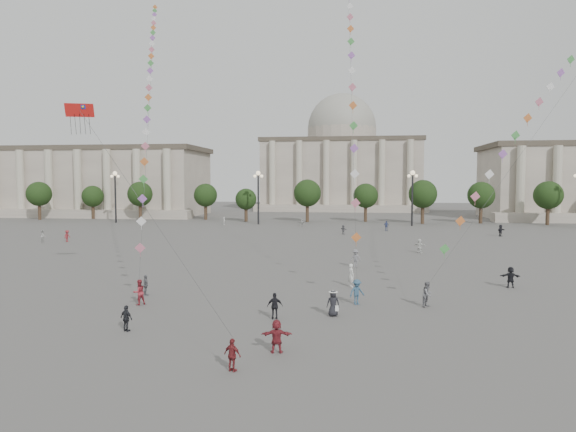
# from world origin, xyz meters

# --- Properties ---
(ground) EXTENTS (360.00, 360.00, 0.00)m
(ground) POSITION_xyz_m (0.00, 0.00, 0.00)
(ground) COLOR #514F4C
(ground) RESTS_ON ground
(hall_west) EXTENTS (84.00, 26.22, 17.20)m
(hall_west) POSITION_xyz_m (-75.00, 93.89, 8.43)
(hall_west) COLOR gray
(hall_west) RESTS_ON ground
(hall_central) EXTENTS (48.30, 34.30, 35.50)m
(hall_central) POSITION_xyz_m (0.00, 129.22, 14.23)
(hall_central) COLOR gray
(hall_central) RESTS_ON ground
(tree_row) EXTENTS (137.12, 5.12, 8.00)m
(tree_row) POSITION_xyz_m (0.00, 78.00, 5.39)
(tree_row) COLOR #36251B
(tree_row) RESTS_ON ground
(lamp_post_far_west) EXTENTS (2.00, 0.90, 10.65)m
(lamp_post_far_west) POSITION_xyz_m (-45.00, 70.00, 7.35)
(lamp_post_far_west) COLOR #262628
(lamp_post_far_west) RESTS_ON ground
(lamp_post_mid_west) EXTENTS (2.00, 0.90, 10.65)m
(lamp_post_mid_west) POSITION_xyz_m (-15.00, 70.00, 7.35)
(lamp_post_mid_west) COLOR #262628
(lamp_post_mid_west) RESTS_ON ground
(lamp_post_mid_east) EXTENTS (2.00, 0.90, 10.65)m
(lamp_post_mid_east) POSITION_xyz_m (15.00, 70.00, 7.35)
(lamp_post_mid_east) COLOR #262628
(lamp_post_mid_east) RESTS_ON ground
(person_crowd_0) EXTENTS (1.08, 0.63, 1.73)m
(person_crowd_0) POSITION_xyz_m (9.51, 59.53, 0.86)
(person_crowd_0) COLOR #37457C
(person_crowd_0) RESTS_ON ground
(person_crowd_1) EXTENTS (0.95, 1.04, 1.75)m
(person_crowd_1) POSITION_xyz_m (-39.67, 36.58, 0.87)
(person_crowd_1) COLOR #B7B8B3
(person_crowd_1) RESTS_ON ground
(person_crowd_2) EXTENTS (0.79, 1.16, 1.66)m
(person_crowd_2) POSITION_xyz_m (-36.45, 37.30, 0.83)
(person_crowd_2) COLOR maroon
(person_crowd_2) RESTS_ON ground
(person_crowd_3) EXTENTS (1.60, 0.55, 1.71)m
(person_crowd_3) POSITION_xyz_m (16.48, 12.44, 0.86)
(person_crowd_3) COLOR black
(person_crowd_3) RESTS_ON ground
(person_crowd_4) EXTENTS (1.41, 1.16, 1.52)m
(person_crowd_4) POSITION_xyz_m (-5.92, 66.23, 0.76)
(person_crowd_4) COLOR #B7B7B3
(person_crowd_4) RESTS_ON ground
(person_crowd_6) EXTENTS (1.28, 0.91, 1.80)m
(person_crowd_6) POSITION_xyz_m (4.08, 20.85, 0.90)
(person_crowd_6) COLOR slate
(person_crowd_6) RESTS_ON ground
(person_crowd_7) EXTENTS (1.58, 1.32, 1.70)m
(person_crowd_7) POSITION_xyz_m (11.76, 32.21, 0.85)
(person_crowd_7) COLOR white
(person_crowd_7) RESTS_ON ground
(person_crowd_9) EXTENTS (1.63, 1.53, 1.83)m
(person_crowd_9) POSITION_xyz_m (26.68, 52.82, 0.92)
(person_crowd_9) COLOR black
(person_crowd_9) RESTS_ON ground
(person_crowd_10) EXTENTS (0.44, 0.60, 1.53)m
(person_crowd_10) POSITION_xyz_m (-21.50, 68.00, 0.76)
(person_crowd_10) COLOR silver
(person_crowd_10) RESTS_ON ground
(person_crowd_12) EXTENTS (1.29, 1.42, 1.58)m
(person_crowd_12) POSITION_xyz_m (2.24, 52.65, 0.79)
(person_crowd_12) COLOR slate
(person_crowd_12) RESTS_ON ground
(person_crowd_13) EXTENTS (0.69, 0.81, 1.89)m
(person_crowd_13) POSITION_xyz_m (3.71, 11.19, 0.95)
(person_crowd_13) COLOR silver
(person_crowd_13) RESTS_ON ground
(tourist_0) EXTENTS (0.96, 0.68, 1.51)m
(tourist_0) POSITION_xyz_m (-1.53, -8.30, 0.76)
(tourist_0) COLOR maroon
(tourist_0) RESTS_ON ground
(tourist_1) EXTENTS (0.96, 0.69, 1.51)m
(tourist_1) POSITION_xyz_m (-9.01, -3.01, 0.76)
(tourist_1) COLOR #222327
(tourist_1) RESTS_ON ground
(tourist_2) EXTENTS (1.62, 0.69, 1.69)m
(tourist_2) POSITION_xyz_m (0.07, -5.53, 0.85)
(tourist_2) COLOR maroon
(tourist_2) RESTS_ON ground
(tourist_3) EXTENTS (0.83, 0.98, 1.57)m
(tourist_3) POSITION_xyz_m (-11.65, 6.04, 0.79)
(tourist_3) COLOR slate
(tourist_3) RESTS_ON ground
(tourist_4) EXTENTS (1.03, 0.60, 1.66)m
(tourist_4) POSITION_xyz_m (-0.97, 0.67, 0.83)
(tourist_4) COLOR black
(tourist_4) RESTS_ON ground
(kite_flyer_0) EXTENTS (1.08, 1.09, 1.78)m
(kite_flyer_0) POSITION_xyz_m (-10.92, 3.14, 0.89)
(kite_flyer_0) COLOR #9F2B36
(kite_flyer_0) RESTS_ON ground
(kite_flyer_1) EXTENTS (1.32, 1.16, 1.77)m
(kite_flyer_1) POSITION_xyz_m (4.13, 5.15, 0.89)
(kite_flyer_1) COLOR #31536F
(kite_flyer_1) RESTS_ON ground
(kite_flyer_2) EXTENTS (1.04, 1.08, 1.75)m
(kite_flyer_2) POSITION_xyz_m (8.93, 5.12, 0.87)
(kite_flyer_2) COLOR slate
(kite_flyer_2) RESTS_ON ground
(hat_person) EXTENTS (0.89, 0.65, 1.69)m
(hat_person) POSITION_xyz_m (2.61, 1.84, 0.88)
(hat_person) COLOR black
(hat_person) RESTS_ON ground
(dragon_kite) EXTENTS (9.33, 8.93, 26.58)m
(dragon_kite) POSITION_xyz_m (-17.64, 8.15, 13.40)
(dragon_kite) COLOR red
(dragon_kite) RESTS_ON ground
(kite_train_west) EXTENTS (16.72, 44.43, 59.91)m
(kite_train_west) POSITION_xyz_m (-19.54, 27.00, 20.71)
(kite_train_west) COLOR #3F3F3F
(kite_train_west) RESTS_ON ground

